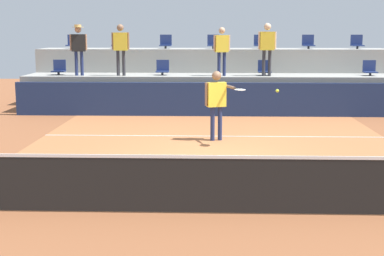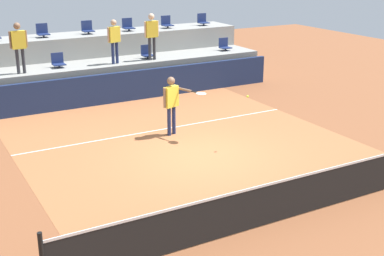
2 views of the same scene
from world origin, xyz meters
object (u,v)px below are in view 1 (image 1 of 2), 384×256
(stadium_chair_lower_left, at_px, (163,69))
(stadium_chair_upper_mid_right, at_px, (260,43))
(stadium_chair_upper_far_right, at_px, (357,43))
(spectator_in_white, at_px, (121,45))
(stadium_chair_upper_left, at_px, (118,43))
(spectator_in_grey, at_px, (267,44))
(stadium_chair_upper_far_left, at_px, (73,43))
(spectator_with_hat, at_px, (78,44))
(stadium_chair_upper_right, at_px, (308,43))
(tennis_player, at_px, (217,98))
(stadium_chair_lower_far_left, at_px, (59,68))
(stadium_chair_upper_mid_left, at_px, (166,43))
(stadium_chair_lower_far_right, at_px, (370,69))
(stadium_chair_upper_center, at_px, (213,43))
(spectator_leaning_on_rail, at_px, (222,47))
(tennis_ball, at_px, (277,91))
(stadium_chair_lower_right, at_px, (264,69))

(stadium_chair_lower_left, xyz_separation_m, stadium_chair_upper_mid_right, (3.50, 1.80, 0.85))
(stadium_chair_upper_far_right, bearing_deg, spectator_in_white, -165.57)
(stadium_chair_upper_left, bearing_deg, spectator_in_grey, -22.06)
(stadium_chair_upper_far_left, height_order, spectator_with_hat, spectator_with_hat)
(stadium_chair_upper_right, bearing_deg, tennis_player, -115.53)
(stadium_chair_lower_far_left, height_order, stadium_chair_upper_far_left, stadium_chair_upper_far_left)
(stadium_chair_upper_mid_left, height_order, stadium_chair_upper_far_right, same)
(stadium_chair_lower_far_right, bearing_deg, stadium_chair_upper_right, 135.38)
(stadium_chair_upper_mid_right, bearing_deg, stadium_chair_upper_far_right, 0.00)
(stadium_chair_upper_right, bearing_deg, spectator_in_grey, -128.50)
(spectator_in_white, bearing_deg, stadium_chair_lower_left, 15.48)
(stadium_chair_upper_far_left, distance_m, stadium_chair_upper_mid_right, 7.05)
(stadium_chair_lower_far_right, height_order, tennis_player, tennis_player)
(stadium_chair_upper_mid_left, height_order, stadium_chair_upper_center, same)
(stadium_chair_upper_mid_right, height_order, stadium_chair_upper_far_right, same)
(stadium_chair_upper_mid_right, bearing_deg, spectator_in_grey, -88.47)
(spectator_with_hat, height_order, spectator_in_white, spectator_in_white)
(stadium_chair_lower_far_right, distance_m, stadium_chair_upper_left, 9.17)
(spectator_in_white, bearing_deg, stadium_chair_upper_right, 18.09)
(stadium_chair_lower_left, relative_size, stadium_chair_upper_right, 1.00)
(spectator_leaning_on_rail, bearing_deg, spectator_in_grey, 0.00)
(tennis_player, bearing_deg, tennis_ball, -57.67)
(stadium_chair_upper_right, height_order, tennis_ball, stadium_chair_upper_right)
(tennis_ball, bearing_deg, stadium_chair_upper_mid_right, 87.64)
(stadium_chair_upper_left, bearing_deg, stadium_chair_upper_far_right, 0.00)
(stadium_chair_lower_right, distance_m, stadium_chair_upper_far_left, 7.35)
(stadium_chair_upper_mid_left, relative_size, spectator_with_hat, 0.30)
(tennis_ball, bearing_deg, stadium_chair_lower_far_right, 61.70)
(tennis_player, bearing_deg, stadium_chair_upper_mid_left, 104.60)
(stadium_chair_upper_mid_right, height_order, stadium_chair_upper_right, same)
(spectator_leaning_on_rail, bearing_deg, stadium_chair_upper_mid_left, 133.47)
(stadium_chair_upper_center, relative_size, stadium_chair_upper_right, 1.00)
(stadium_chair_upper_mid_right, relative_size, tennis_ball, 7.65)
(stadium_chair_lower_far_right, xyz_separation_m, spectator_in_grey, (-3.56, -0.38, 0.86))
(stadium_chair_upper_mid_left, relative_size, stadium_chair_upper_far_right, 1.00)
(stadium_chair_lower_far_left, xyz_separation_m, stadium_chair_lower_right, (7.15, 0.00, 0.00))
(spectator_leaning_on_rail, bearing_deg, tennis_ball, -81.27)
(stadium_chair_upper_far_left, relative_size, spectator_with_hat, 0.30)
(stadium_chair_upper_far_right, bearing_deg, stadium_chair_lower_far_left, -170.47)
(spectator_in_grey, bearing_deg, stadium_chair_upper_mid_left, 148.70)
(stadium_chair_lower_left, height_order, stadium_chair_upper_left, stadium_chair_upper_left)
(stadium_chair_lower_far_right, height_order, spectator_in_grey, spectator_in_grey)
(stadium_chair_lower_right, xyz_separation_m, spectator_leaning_on_rail, (-1.49, -0.38, 0.76))
(stadium_chair_lower_right, relative_size, spectator_leaning_on_rail, 0.32)
(stadium_chair_lower_right, xyz_separation_m, spectator_in_grey, (0.03, -0.38, 0.86))
(stadium_chair_lower_left, distance_m, stadium_chair_upper_left, 2.70)
(stadium_chair_upper_mid_left, bearing_deg, stadium_chair_lower_right, -26.85)
(spectator_in_grey, bearing_deg, spectator_leaning_on_rail, 180.00)
(stadium_chair_upper_far_left, bearing_deg, stadium_chair_upper_right, 0.00)
(stadium_chair_upper_far_left, relative_size, tennis_ball, 7.65)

